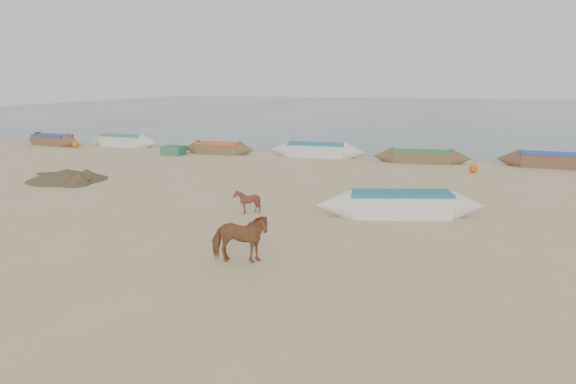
% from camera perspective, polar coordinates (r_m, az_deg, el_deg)
% --- Properties ---
extents(ground, '(140.00, 140.00, 0.00)m').
position_cam_1_polar(ground, '(17.21, -4.26, -5.77)').
color(ground, tan).
rests_on(ground, ground).
extents(sea, '(160.00, 160.00, 0.00)m').
position_cam_1_polar(sea, '(97.48, 14.90, 8.06)').
color(sea, slate).
rests_on(sea, ground).
extents(cow_adult, '(1.79, 1.12, 1.41)m').
position_cam_1_polar(cow_adult, '(15.79, -4.93, -4.71)').
color(cow_adult, brown).
rests_on(cow_adult, ground).
extents(calf_front, '(0.89, 0.80, 0.94)m').
position_cam_1_polar(calf_front, '(21.55, -4.19, -0.95)').
color(calf_front, '#57291B').
rests_on(calf_front, ground).
extents(near_canoe, '(6.42, 3.08, 0.95)m').
position_cam_1_polar(near_canoe, '(21.42, 11.32, -1.22)').
color(near_canoe, silver).
rests_on(near_canoe, ground).
extents(debris_pile, '(5.30, 5.30, 0.57)m').
position_cam_1_polar(debris_pile, '(30.81, -21.54, 1.67)').
color(debris_pile, brown).
rests_on(debris_pile, ground).
extents(waterline_canoes, '(57.13, 3.51, 0.93)m').
position_cam_1_polar(waterline_canoes, '(36.46, 7.86, 3.98)').
color(waterline_canoes, brown).
rests_on(waterline_canoes, ground).
extents(beach_clutter, '(46.68, 5.68, 0.64)m').
position_cam_1_polar(beach_clutter, '(35.34, 15.91, 3.21)').
color(beach_clutter, '#2E6744').
rests_on(beach_clutter, ground).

